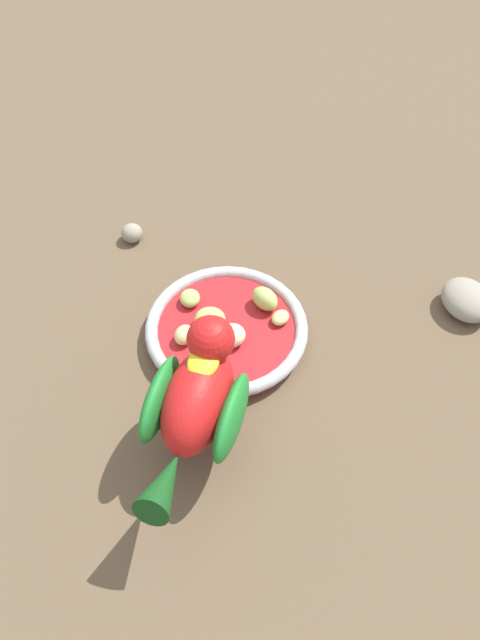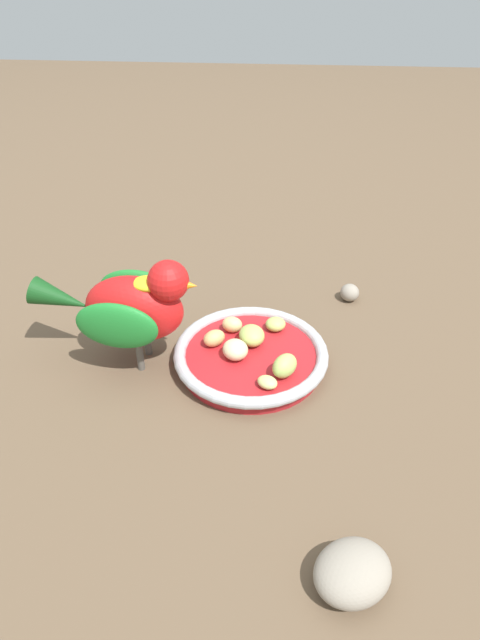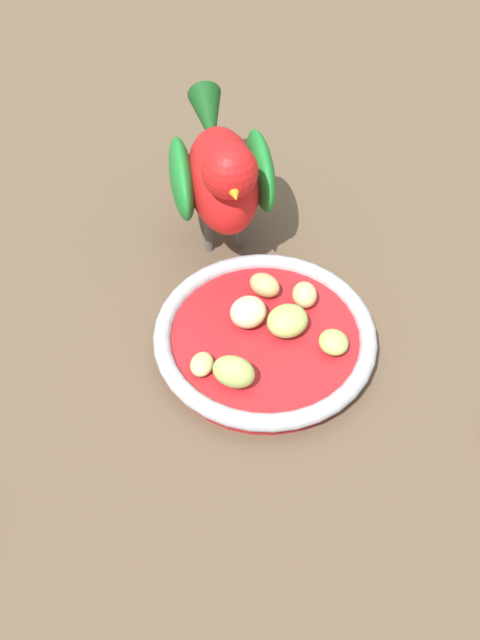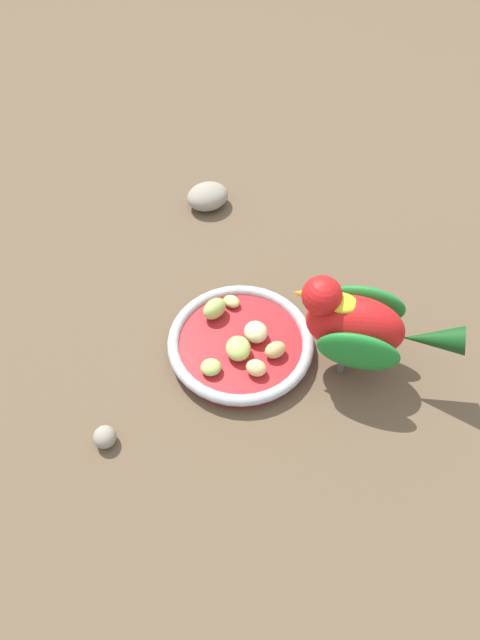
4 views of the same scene
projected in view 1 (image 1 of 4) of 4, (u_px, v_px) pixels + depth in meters
ground_plane at (245, 334)px, 0.86m from camera, size 4.00×4.00×0.00m
feeding_bowl at (227, 330)px, 0.84m from camera, size 0.20×0.20×0.03m
apple_piece_0 at (265, 299)px, 0.85m from camera, size 0.04×0.04×0.03m
apple_piece_1 at (190, 298)px, 0.86m from camera, size 0.03×0.03×0.02m
apple_piece_2 at (207, 353)px, 0.80m from camera, size 0.04×0.04×0.02m
apple_piece_3 at (184, 335)px, 0.82m from camera, size 0.03×0.03×0.02m
apple_piece_4 at (232, 335)px, 0.82m from camera, size 0.05×0.05×0.02m
apple_piece_5 at (210, 319)px, 0.83m from camera, size 0.05×0.04×0.03m
apple_piece_6 at (280, 318)px, 0.84m from camera, size 0.03×0.03×0.01m
parrot at (197, 401)px, 0.70m from camera, size 0.11×0.22×0.15m
rock_large at (467, 300)px, 0.87m from camera, size 0.09×0.09×0.04m
pebble_0 at (132, 233)px, 0.95m from camera, size 0.04×0.03×0.03m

